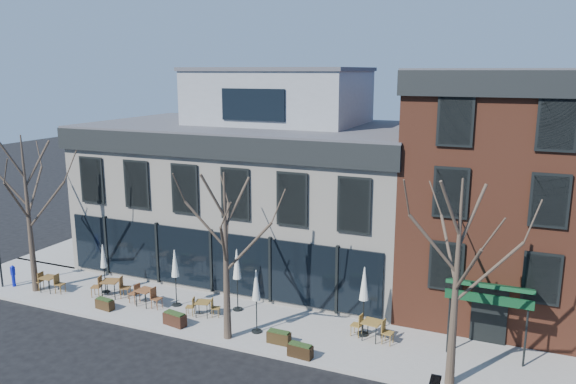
% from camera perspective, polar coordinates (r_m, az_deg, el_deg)
% --- Properties ---
extents(ground, '(120.00, 120.00, 0.00)m').
position_cam_1_polar(ground, '(28.87, -7.58, -10.44)').
color(ground, black).
rests_on(ground, ground).
extents(sidewalk_front, '(33.50, 4.70, 0.15)m').
position_cam_1_polar(sidewalk_front, '(25.68, -3.68, -13.17)').
color(sidewalk_front, gray).
rests_on(sidewalk_front, ground).
extents(sidewalk_side, '(4.50, 12.00, 0.15)m').
position_cam_1_polar(sidewalk_side, '(39.74, -17.22, -4.40)').
color(sidewalk_side, gray).
rests_on(sidewalk_side, ground).
extents(corner_building, '(18.39, 10.39, 11.10)m').
position_cam_1_polar(corner_building, '(31.72, -3.05, 0.66)').
color(corner_building, silver).
rests_on(corner_building, ground).
extents(red_brick_building, '(8.20, 11.78, 11.18)m').
position_cam_1_polar(red_brick_building, '(28.32, 21.04, 0.32)').
color(red_brick_building, brown).
rests_on(red_brick_building, ground).
extents(tree_corner, '(3.93, 3.98, 7.92)m').
position_cam_1_polar(tree_corner, '(30.47, -24.88, -1.88)').
color(tree_corner, '#382B21').
rests_on(tree_corner, sidewalk_front).
extents(tree_mid, '(3.50, 3.55, 7.04)m').
position_cam_1_polar(tree_mid, '(22.96, -6.32, -6.36)').
color(tree_mid, '#382B21').
rests_on(tree_mid, sidewalk_front).
extents(tree_right, '(3.72, 3.77, 7.48)m').
position_cam_1_polar(tree_right, '(20.25, 16.74, -8.72)').
color(tree_right, '#382B21').
rests_on(tree_right, sidewalk_front).
extents(call_box, '(0.23, 0.23, 1.16)m').
position_cam_1_polar(call_box, '(32.49, -26.14, -7.58)').
color(call_box, '#0C18A8').
rests_on(call_box, sidewalk_front).
extents(cafe_set_0, '(1.82, 0.78, 0.95)m').
position_cam_1_polar(cafe_set_0, '(31.08, -23.12, -8.43)').
color(cafe_set_0, brown).
rests_on(cafe_set_0, sidewalk_front).
extents(cafe_set_1, '(2.03, 1.09, 1.04)m').
position_cam_1_polar(cafe_set_1, '(29.28, -17.56, -9.16)').
color(cafe_set_1, brown).
rests_on(cafe_set_1, sidewalk_front).
extents(cafe_set_2, '(1.88, 0.80, 0.98)m').
position_cam_1_polar(cafe_set_2, '(27.86, -14.30, -10.15)').
color(cafe_set_2, brown).
rests_on(cafe_set_2, sidewalk_front).
extents(cafe_set_3, '(1.65, 0.84, 0.84)m').
position_cam_1_polar(cafe_set_3, '(26.27, -8.64, -11.47)').
color(cafe_set_3, brown).
rests_on(cafe_set_3, sidewalk_front).
extents(cafe_set_5, '(1.91, 0.84, 0.98)m').
position_cam_1_polar(cafe_set_5, '(24.12, 8.52, -13.53)').
color(cafe_set_5, brown).
rests_on(cafe_set_5, sidewalk_front).
extents(umbrella_0, '(0.40, 0.40, 2.50)m').
position_cam_1_polar(umbrella_0, '(29.57, -18.25, -6.46)').
color(umbrella_0, black).
rests_on(umbrella_0, sidewalk_front).
extents(umbrella_1, '(0.44, 0.44, 2.76)m').
position_cam_1_polar(umbrella_1, '(27.03, -11.41, -7.43)').
color(umbrella_1, black).
rests_on(umbrella_1, sidewalk_front).
extents(umbrella_2, '(0.47, 0.47, 2.95)m').
position_cam_1_polar(umbrella_2, '(26.08, -5.21, -7.65)').
color(umbrella_2, black).
rests_on(umbrella_2, sidewalk_front).
extents(umbrella_3, '(0.45, 0.45, 2.79)m').
position_cam_1_polar(umbrella_3, '(23.93, -3.25, -9.77)').
color(umbrella_3, black).
rests_on(umbrella_3, sidewalk_front).
extents(umbrella_4, '(0.48, 0.48, 3.01)m').
position_cam_1_polar(umbrella_4, '(23.81, 7.73, -9.59)').
color(umbrella_4, black).
rests_on(umbrella_4, sidewalk_front).
extents(planter_0, '(0.96, 0.47, 0.52)m').
position_cam_1_polar(planter_0, '(28.08, -18.11, -10.75)').
color(planter_0, '#332211').
rests_on(planter_0, sidewalk_front).
extents(planter_1, '(1.12, 0.60, 0.59)m').
position_cam_1_polar(planter_1, '(25.66, -11.43, -12.51)').
color(planter_1, '#321A10').
rests_on(planter_1, sidewalk_front).
extents(planter_2, '(0.97, 0.41, 0.54)m').
position_cam_1_polar(planter_2, '(23.69, -0.93, -14.52)').
color(planter_2, '#302210').
rests_on(planter_2, sidewalk_front).
extents(planter_3, '(1.01, 0.47, 0.55)m').
position_cam_1_polar(planter_3, '(22.69, 1.26, -15.79)').
color(planter_3, black).
rests_on(planter_3, sidewalk_front).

